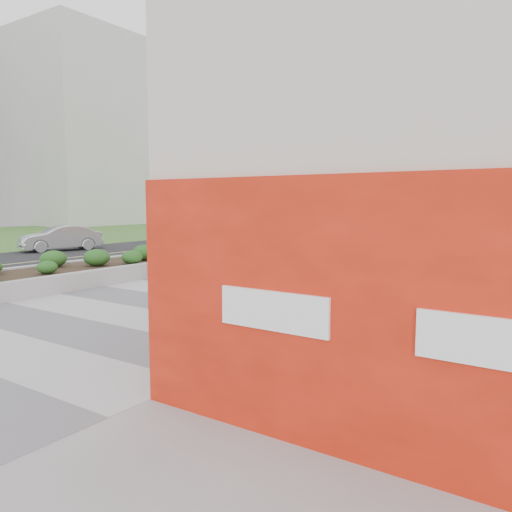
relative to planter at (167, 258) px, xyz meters
The scene contains 12 objects.
ground 8.91m from the planter, 51.84° to the right, with size 160.00×160.00×0.00m, color gray.
walkway 6.81m from the planter, 36.03° to the right, with size 8.00×36.00×0.01m, color #A8A8AD.
planter is the anchor object (origin of this frame).
street 6.51m from the planter, behind, with size 10.00×40.00×0.00m, color black.
traffic_signal_near 10.90m from the planter, 99.35° to the left, with size 0.33×0.28×4.20m.
traffic_signal_far 15.00m from the planter, 137.54° to the left, with size 0.33×0.28×4.20m.
distant_bldg_west_a 46.92m from the planter, 149.79° to the left, with size 18.00×12.00×22.00m, color #ADAAA3.
distant_bldg_north_l 48.95m from the planter, 89.40° to the left, with size 16.00×12.00×20.00m, color #ADAAA3.
manhole_cover 7.22m from the planter, 33.69° to the right, with size 0.44×0.44×0.01m, color #595654.
skateboarder 4.88m from the planter, 25.57° to the left, with size 0.49×0.74×1.38m.
car_silver 10.20m from the planter, 168.81° to the left, with size 1.49×4.27×1.41m, color #A8ABB0.
car_dark 8.98m from the planter, 111.77° to the left, with size 1.84×4.53×1.31m, color black.
Camera 1 is at (8.92, -7.74, 2.72)m, focal length 35.00 mm.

